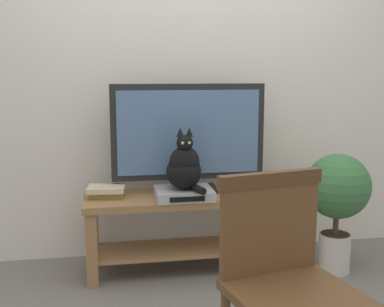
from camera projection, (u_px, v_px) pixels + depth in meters
name	position (u px, v px, depth m)	size (l,w,h in m)	color
back_wall	(188.00, 59.00, 3.44)	(7.00, 0.12, 2.80)	silver
tv_stand	(191.00, 217.00, 3.22)	(1.38, 0.43, 0.51)	olive
tv	(188.00, 135.00, 3.21)	(1.02, 0.20, 0.72)	black
media_box	(184.00, 193.00, 3.10)	(0.36, 0.29, 0.06)	#ADADB2
cat	(184.00, 167.00, 3.05)	(0.22, 0.31, 0.40)	black
wooden_chair	(285.00, 270.00, 1.95)	(0.56, 0.57, 0.91)	brown
book_stack	(107.00, 191.00, 3.12)	(0.25, 0.20, 0.07)	olive
potted_plant	(337.00, 195.00, 3.15)	(0.42, 0.42, 0.79)	beige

